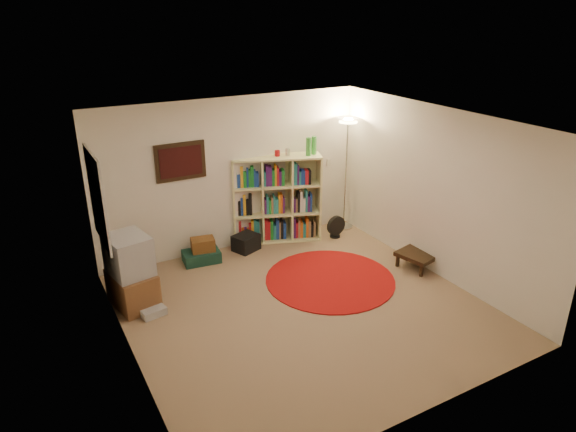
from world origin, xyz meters
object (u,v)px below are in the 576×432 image
object	(u,v)px
side_table	(418,255)
suitcase	(202,256)
floor_lamp	(347,138)
bookshelf	(275,200)
floor_fan	(336,227)
tv_stand	(131,273)

from	to	relation	value
side_table	suitcase	bearing A→B (deg)	147.73
floor_lamp	side_table	distance (m)	2.36
suitcase	bookshelf	bearing A→B (deg)	14.96
floor_fan	suitcase	distance (m)	2.41
suitcase	tv_stand	bearing A→B (deg)	-141.67
bookshelf	side_table	world-z (taller)	bookshelf
floor_fan	suitcase	xyz separation A→B (m)	(-2.39, 0.27, -0.11)
suitcase	floor_fan	bearing A→B (deg)	0.52
bookshelf	suitcase	bearing A→B (deg)	-151.34
suitcase	side_table	size ratio (longest dim) A/B	0.93
floor_lamp	suitcase	size ratio (longest dim) A/B	3.32
bookshelf	tv_stand	world-z (taller)	bookshelf
tv_stand	side_table	bearing A→B (deg)	-25.08
suitcase	side_table	bearing A→B (deg)	-25.41
floor_fan	tv_stand	distance (m)	3.68
floor_fan	floor_lamp	bearing A→B (deg)	34.37
bookshelf	floor_fan	bearing A→B (deg)	-5.82
bookshelf	suitcase	distance (m)	1.59
tv_stand	suitcase	size ratio (longest dim) A/B	1.68
floor_lamp	floor_fan	world-z (taller)	floor_lamp
tv_stand	floor_lamp	bearing A→B (deg)	0.45
floor_fan	side_table	size ratio (longest dim) A/B	0.60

